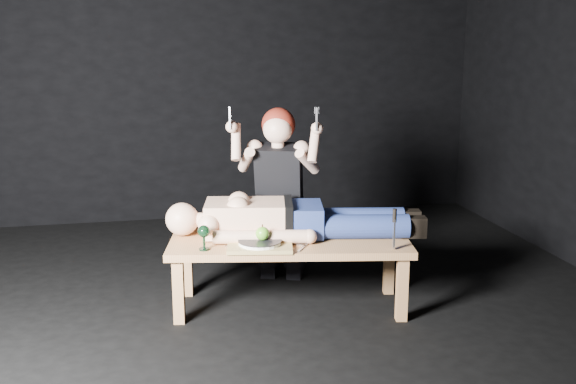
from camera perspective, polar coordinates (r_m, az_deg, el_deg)
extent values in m
plane|color=black|center=(4.25, -2.31, -10.58)|extent=(5.00, 5.00, 0.00)
plane|color=black|center=(6.38, -6.28, 11.11)|extent=(5.00, 0.00, 5.00)
cube|color=#A67A4C|center=(4.33, 0.14, -6.93)|extent=(1.58, 0.82, 0.45)
cube|color=#A88F50|center=(4.11, -2.40, -4.57)|extent=(0.43, 0.35, 0.02)
cylinder|color=white|center=(4.10, -2.40, -4.28)|extent=(0.30, 0.30, 0.02)
sphere|color=#2E8F18|center=(4.10, -2.17, -3.53)|extent=(0.08, 0.08, 0.08)
cube|color=#B2B2B7|center=(4.08, -4.87, -4.87)|extent=(0.05, 0.16, 0.01)
cube|color=#B2B2B7|center=(4.10, 1.27, -4.72)|extent=(0.10, 0.14, 0.01)
cube|color=#B2B2B7|center=(4.17, 0.61, -4.40)|extent=(0.12, 0.13, 0.01)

